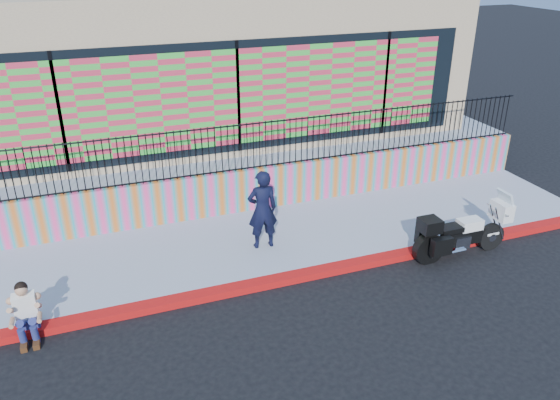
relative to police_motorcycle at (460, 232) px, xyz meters
name	(u,v)px	position (x,y,z in m)	size (l,w,h in m)	color
ground	(298,279)	(-3.69, 0.35, -0.60)	(90.00, 90.00, 0.00)	black
red_curb	(298,276)	(-3.69, 0.35, -0.52)	(16.00, 0.30, 0.15)	#BB110D
sidewalk	(272,240)	(-3.69, 2.00, -0.52)	(16.00, 3.00, 0.15)	#919AAE
mural_wall	(251,189)	(-3.69, 3.60, 0.10)	(16.00, 0.20, 1.10)	#FF438C
metal_fence	(250,146)	(-3.69, 3.60, 1.25)	(15.80, 0.04, 1.20)	black
elevated_platform	(205,133)	(-3.69, 8.70, 0.03)	(16.00, 10.00, 1.25)	#919AAE
storefront_building	(201,54)	(-3.69, 8.48, 2.65)	(14.00, 8.06, 4.00)	tan
police_motorcycle	(460,232)	(0.00, 0.00, 0.00)	(2.29, 0.76, 1.43)	black
police_officer	(262,210)	(-4.02, 1.68, 0.46)	(0.66, 0.44, 1.82)	black
seated_man	(27,317)	(-8.83, 0.24, -0.15)	(0.54, 0.71, 1.06)	navy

